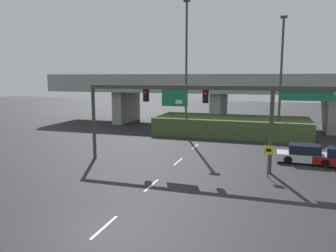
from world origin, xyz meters
name	(u,v)px	position (x,y,z in m)	size (l,w,h in m)	color
ground_plane	(101,230)	(0.00, 0.00, 0.00)	(160.00, 160.00, 0.00)	#262628
lane_markings	(188,153)	(0.00, 15.31, 0.00)	(0.14, 32.41, 0.01)	silver
signal_gantry	(194,100)	(1.42, 11.36, 4.97)	(17.82, 0.44, 6.06)	#383D33
speed_limit_sign	(268,156)	(6.84, 10.19, 1.45)	(0.60, 0.11, 2.22)	#4C4C4C
highway_light_pole_near	(186,66)	(-2.32, 23.53, 7.81)	(0.70, 0.36, 14.87)	#383D33
highway_light_pole_far	(281,76)	(7.64, 24.77, 6.80)	(0.70, 0.36, 12.85)	#383D33
overpass_bridge	(219,90)	(0.00, 32.29, 4.85)	(48.49, 8.49, 7.00)	gray
grass_embankment	(231,126)	(2.47, 26.00, 1.01)	(17.27, 6.82, 2.01)	#42562D
parked_sedan_near_right	(306,155)	(9.60, 15.00, 0.67)	(4.45, 1.84, 1.45)	silver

